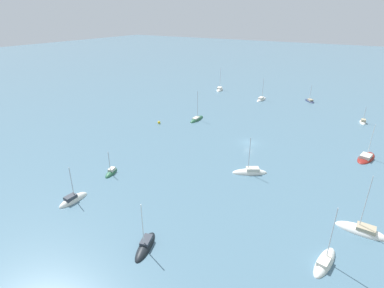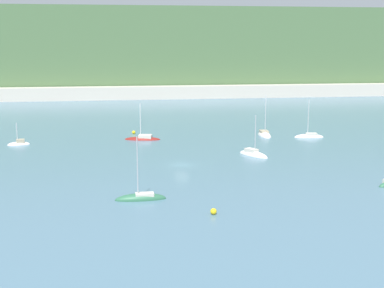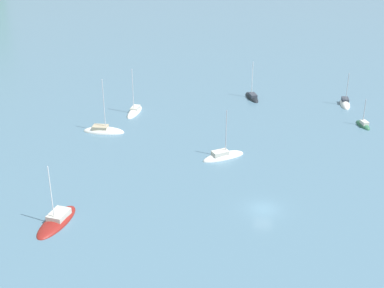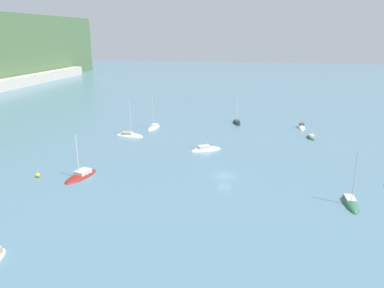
% 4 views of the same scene
% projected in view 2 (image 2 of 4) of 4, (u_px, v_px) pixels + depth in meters
% --- Properties ---
extents(ground_plane, '(600.00, 600.00, 0.00)m').
position_uv_depth(ground_plane, '(181.00, 165.00, 101.53)').
color(ground_plane, slate).
extents(hillside_ridge, '(404.03, 80.37, 37.42)m').
position_uv_depth(hillside_ridge, '(139.00, 51.00, 256.57)').
color(hillside_ridge, '#4C6B42').
rests_on(hillside_ridge, ground_plane).
extents(shore_town_strip, '(343.42, 6.00, 5.18)m').
position_uv_depth(shore_town_strip, '(145.00, 93.00, 217.16)').
color(shore_town_strip, beige).
rests_on(shore_town_strip, ground_plane).
extents(sailboat_0, '(9.05, 4.84, 9.29)m').
position_uv_depth(sailboat_0, '(143.00, 139.00, 127.61)').
color(sailboat_0, maroon).
rests_on(sailboat_0, ground_plane).
extents(sailboat_1, '(7.62, 2.19, 10.45)m').
position_uv_depth(sailboat_1, '(141.00, 199.00, 79.14)').
color(sailboat_1, '#2D6647').
rests_on(sailboat_1, ground_plane).
extents(sailboat_3, '(5.88, 7.67, 9.37)m').
position_uv_depth(sailboat_3, '(253.00, 155.00, 109.79)').
color(sailboat_3, white).
rests_on(sailboat_3, ground_plane).
extents(sailboat_4, '(5.18, 2.52, 5.79)m').
position_uv_depth(sailboat_4, '(19.00, 144.00, 121.15)').
color(sailboat_4, white).
rests_on(sailboat_4, ground_plane).
extents(sailboat_6, '(7.33, 3.00, 10.06)m').
position_uv_depth(sailboat_6, '(309.00, 137.00, 130.52)').
color(sailboat_6, white).
rests_on(sailboat_6, ground_plane).
extents(sailboat_8, '(2.93, 7.77, 11.17)m').
position_uv_depth(sailboat_8, '(264.00, 135.00, 132.89)').
color(sailboat_8, white).
rests_on(sailboat_8, ground_plane).
extents(mooring_buoy_0, '(0.86, 0.86, 0.86)m').
position_uv_depth(mooring_buoy_0, '(214.00, 211.00, 72.24)').
color(mooring_buoy_0, yellow).
rests_on(mooring_buoy_0, ground_plane).
extents(mooring_buoy_1, '(0.87, 0.87, 0.87)m').
position_uv_depth(mooring_buoy_1, '(134.00, 132.00, 135.20)').
color(mooring_buoy_1, yellow).
rests_on(mooring_buoy_1, ground_plane).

